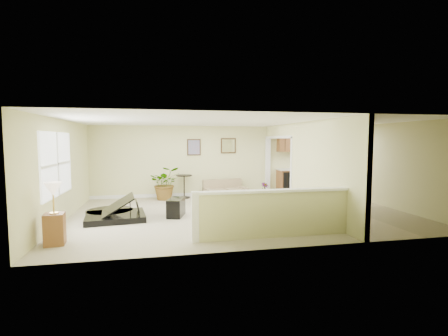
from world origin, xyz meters
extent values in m
plane|color=tan|center=(0.00, 0.00, 0.00)|extent=(9.00, 9.00, 0.00)
cube|color=beige|center=(0.00, 3.00, 1.25)|extent=(9.00, 0.04, 2.50)
cube|color=beige|center=(0.00, -3.00, 1.25)|extent=(9.00, 0.04, 2.50)
cube|color=beige|center=(-4.50, 0.00, 1.25)|extent=(0.04, 6.00, 2.50)
cube|color=beige|center=(4.50, 0.00, 1.25)|extent=(0.04, 6.00, 2.50)
cube|color=white|center=(0.00, 0.00, 2.50)|extent=(9.00, 6.00, 0.04)
cube|color=gray|center=(3.15, 0.00, 0.00)|extent=(2.70, 6.00, 0.01)
cube|color=beige|center=(1.80, -1.20, 1.25)|extent=(0.12, 3.60, 2.50)
cube|color=beige|center=(1.80, 1.77, 2.30)|extent=(0.12, 2.35, 0.40)
cube|color=beige|center=(0.15, -2.30, 0.47)|extent=(3.30, 0.12, 0.95)
cube|color=white|center=(0.15, -2.30, 0.96)|extent=(3.40, 0.22, 0.05)
cube|color=white|center=(-1.50, -2.30, 0.50)|extent=(0.14, 0.14, 1.00)
cube|color=white|center=(-4.49, -0.50, 1.45)|extent=(0.05, 2.15, 1.45)
cube|color=#3E2A16|center=(-0.95, 2.98, 1.75)|extent=(0.48, 0.03, 0.58)
cube|color=#925D7D|center=(-0.95, 2.96, 1.75)|extent=(0.40, 0.01, 0.50)
cube|color=#3E2A16|center=(0.30, 2.98, 1.80)|extent=(0.55, 0.03, 0.55)
cube|color=white|center=(0.30, 2.96, 1.80)|extent=(0.46, 0.01, 0.46)
cube|color=brown|center=(3.30, 2.70, 0.45)|extent=(2.30, 0.60, 0.90)
cube|color=silver|center=(3.30, 2.70, 0.92)|extent=(2.36, 0.65, 0.04)
cube|color=black|center=(2.50, 2.69, 0.43)|extent=(0.60, 0.60, 0.84)
cube|color=brown|center=(3.30, 2.82, 1.95)|extent=(2.30, 0.35, 0.75)
cube|color=black|center=(-3.27, -0.11, 0.75)|extent=(1.56, 1.39, 0.29)
cylinder|color=black|center=(-3.42, 0.43, 0.75)|extent=(1.21, 1.21, 0.29)
cube|color=white|center=(-2.43, -0.11, 0.71)|extent=(0.34, 0.99, 0.02)
cube|color=black|center=(-3.37, -0.01, 1.01)|extent=(1.24, 1.25, 0.66)
cube|color=black|center=(-1.75, -0.05, 0.24)|extent=(0.54, 0.78, 0.47)
cube|color=tan|center=(0.08, 2.38, 0.20)|extent=(1.56, 1.07, 0.40)
cube|color=tan|center=(0.08, 2.69, 0.61)|extent=(1.44, 0.46, 0.42)
cube|color=tan|center=(-0.55, 2.38, 0.48)|extent=(0.32, 0.83, 0.15)
cube|color=tan|center=(0.71, 2.38, 0.48)|extent=(0.32, 0.83, 0.15)
cylinder|color=black|center=(-1.33, 2.65, 0.02)|extent=(0.40, 0.40, 0.03)
cylinder|color=black|center=(-1.33, 2.65, 0.40)|extent=(0.04, 0.04, 0.77)
cylinder|color=black|center=(-1.33, 2.65, 0.79)|extent=(0.55, 0.55, 0.03)
cylinder|color=black|center=(-1.97, 2.48, 0.11)|extent=(0.32, 0.32, 0.22)
imported|color=#164916|center=(-1.97, 2.48, 0.56)|extent=(1.04, 0.91, 1.12)
cylinder|color=black|center=(1.44, 2.23, 0.09)|extent=(0.27, 0.27, 0.19)
imported|color=#164916|center=(1.44, 2.23, 0.26)|extent=(0.37, 0.37, 0.52)
cube|color=brown|center=(-4.15, -1.95, 0.30)|extent=(0.39, 0.39, 0.61)
cylinder|color=gold|center=(-4.15, -1.95, 0.62)|extent=(0.16, 0.16, 0.02)
cylinder|color=gold|center=(-4.15, -1.95, 0.82)|extent=(0.03, 0.03, 0.40)
cone|color=beige|center=(-4.15, -1.95, 1.07)|extent=(0.32, 0.32, 0.26)
camera|label=1|loc=(-2.17, -8.53, 1.99)|focal=26.00mm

